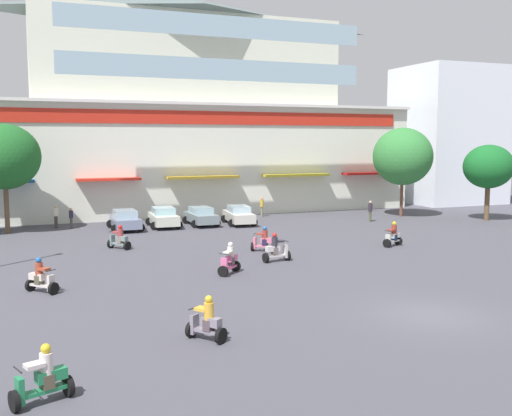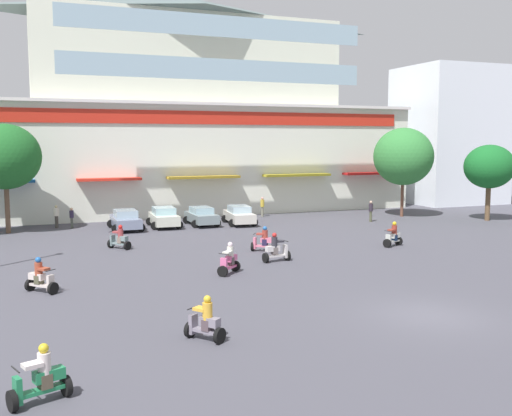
% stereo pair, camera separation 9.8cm
% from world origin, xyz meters
% --- Properties ---
extents(ground_plane, '(128.00, 128.00, 0.00)m').
position_xyz_m(ground_plane, '(0.00, 13.00, 0.00)').
color(ground_plane, '#474650').
extents(colonial_building, '(40.11, 16.48, 19.35)m').
position_xyz_m(colonial_building, '(0.00, 36.02, 8.47)').
color(colonial_building, silver).
rests_on(colonial_building, ground).
extents(flank_building_right, '(9.33, 8.36, 13.83)m').
position_xyz_m(flank_building_right, '(27.02, 32.72, 6.91)').
color(flank_building_right, white).
rests_on(flank_building_right, ground).
extents(plaza_tree_1, '(4.08, 3.73, 6.07)m').
position_xyz_m(plaza_tree_1, '(20.66, 19.79, 4.30)').
color(plaza_tree_1, brown).
rests_on(plaza_tree_1, ground).
extents(plaza_tree_2, '(4.82, 4.45, 7.54)m').
position_xyz_m(plaza_tree_2, '(-15.06, 26.53, 5.28)').
color(plaza_tree_2, brown).
rests_on(plaza_tree_2, ground).
extents(plaza_tree_3, '(4.83, 5.22, 7.46)m').
position_xyz_m(plaza_tree_3, '(15.70, 24.34, 5.05)').
color(plaza_tree_3, brown).
rests_on(plaza_tree_3, ground).
extents(parked_car_0, '(2.35, 4.17, 1.44)m').
position_xyz_m(parked_car_0, '(-7.22, 25.16, 0.73)').
color(parked_car_0, gray).
rests_on(parked_car_0, ground).
extents(parked_car_1, '(2.45, 4.00, 1.49)m').
position_xyz_m(parked_car_1, '(-4.37, 25.46, 0.75)').
color(parked_car_1, beige).
rests_on(parked_car_1, ground).
extents(parked_car_2, '(2.31, 3.92, 1.39)m').
position_xyz_m(parked_car_2, '(-1.51, 25.39, 0.71)').
color(parked_car_2, gray).
rests_on(parked_car_2, ground).
extents(parked_car_3, '(2.50, 4.23, 1.44)m').
position_xyz_m(parked_car_3, '(1.32, 24.82, 0.73)').
color(parked_car_3, beige).
rests_on(parked_car_3, ground).
extents(scooter_rider_0, '(1.20, 1.37, 1.50)m').
position_xyz_m(scooter_rider_0, '(-8.42, 0.32, 0.61)').
color(scooter_rider_0, black).
rests_on(scooter_rider_0, ground).
extents(scooter_rider_2, '(1.36, 1.43, 1.52)m').
position_xyz_m(scooter_rider_2, '(-13.23, 8.57, 0.62)').
color(scooter_rider_2, black).
rests_on(scooter_rider_2, ground).
extents(scooter_rider_3, '(1.31, 1.48, 1.46)m').
position_xyz_m(scooter_rider_3, '(-8.71, 17.60, 0.60)').
color(scooter_rider_3, black).
rests_on(scooter_rider_3, ground).
extents(scooter_rider_4, '(1.40, 1.38, 1.54)m').
position_xyz_m(scooter_rider_4, '(-4.71, 9.08, 0.64)').
color(scooter_rider_4, black).
rests_on(scooter_rider_4, ground).
extents(scooter_rider_5, '(1.54, 0.72, 1.56)m').
position_xyz_m(scooter_rider_5, '(-1.49, 10.92, 0.64)').
color(scooter_rider_5, black).
rests_on(scooter_rider_5, ground).
extents(scooter_rider_6, '(1.46, 1.00, 1.51)m').
position_xyz_m(scooter_rider_6, '(6.92, 12.58, 0.61)').
color(scooter_rider_6, black).
rests_on(scooter_rider_6, ground).
extents(scooter_rider_7, '(1.55, 0.99, 1.48)m').
position_xyz_m(scooter_rider_7, '(-13.40, -2.60, 0.61)').
color(scooter_rider_7, black).
rests_on(scooter_rider_7, ground).
extents(scooter_rider_8, '(1.40, 1.19, 1.48)m').
position_xyz_m(scooter_rider_8, '(-1.06, 13.83, 0.61)').
color(scooter_rider_8, black).
rests_on(scooter_rider_8, ground).
extents(pedestrian_0, '(0.55, 0.55, 1.68)m').
position_xyz_m(pedestrian_0, '(-11.83, 27.89, 0.95)').
color(pedestrian_0, '#433E37').
rests_on(pedestrian_0, ground).
extents(pedestrian_1, '(0.36, 0.36, 1.53)m').
position_xyz_m(pedestrian_1, '(-10.79, 27.25, 0.88)').
color(pedestrian_1, '#474C41').
rests_on(pedestrian_1, ground).
extents(pedestrian_2, '(0.46, 0.46, 1.67)m').
position_xyz_m(pedestrian_2, '(4.67, 28.49, 0.96)').
color(pedestrian_2, gray).
rests_on(pedestrian_2, ground).
extents(pedestrian_3, '(0.46, 0.46, 1.67)m').
position_xyz_m(pedestrian_3, '(11.50, 22.47, 0.96)').
color(pedestrian_3, '#4B4E36').
rests_on(pedestrian_3, ground).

